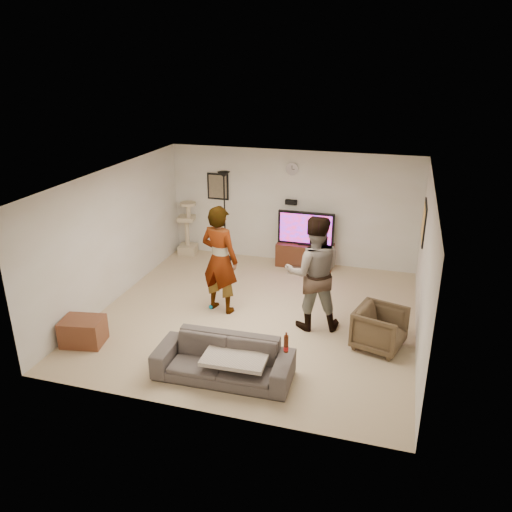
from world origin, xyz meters
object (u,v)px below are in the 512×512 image
(floor_lamp, at_px, (225,217))
(sofa, at_px, (223,359))
(tv_stand, at_px, (305,255))
(person_right, at_px, (313,273))
(cat_tree, at_px, (187,228))
(beer_bottle, at_px, (286,344))
(side_table, at_px, (83,331))
(person_left, at_px, (220,260))
(armchair, at_px, (380,328))
(tv, at_px, (306,228))

(floor_lamp, xyz_separation_m, sofa, (1.51, -4.33, -0.72))
(tv_stand, xyz_separation_m, person_right, (0.63, -2.61, 0.73))
(cat_tree, relative_size, sofa, 0.64)
(sofa, relative_size, beer_bottle, 7.92)
(tv_stand, height_order, side_table, tv_stand)
(cat_tree, relative_size, person_left, 0.64)
(cat_tree, height_order, armchair, cat_tree)
(person_right, xyz_separation_m, sofa, (-0.94, -1.83, -0.70))
(floor_lamp, relative_size, cat_tree, 1.60)
(floor_lamp, distance_m, side_table, 4.28)
(tv, xyz_separation_m, person_left, (-1.06, -2.48, 0.11))
(tv_stand, xyz_separation_m, cat_tree, (-2.79, -0.00, 0.37))
(cat_tree, height_order, side_table, cat_tree)
(beer_bottle, bearing_deg, sofa, 180.00)
(cat_tree, xyz_separation_m, person_right, (3.43, -2.60, 0.36))
(tv_stand, height_order, tv, tv)
(tv, relative_size, person_left, 0.62)
(tv_stand, bearing_deg, person_left, -113.22)
(tv_stand, xyz_separation_m, tv, (0.00, 0.00, 0.62))
(sofa, bearing_deg, tv, 84.51)
(sofa, bearing_deg, tv_stand, 84.51)
(tv, height_order, person_left, person_left)
(sofa, relative_size, armchair, 2.66)
(cat_tree, distance_m, side_table, 4.22)
(sofa, distance_m, armchair, 2.55)
(cat_tree, relative_size, person_right, 0.64)
(person_right, height_order, armchair, person_right)
(tv, relative_size, sofa, 0.62)
(tv_stand, relative_size, cat_tree, 0.98)
(tv_stand, relative_size, tv, 1.02)
(tv, bearing_deg, sofa, -93.92)
(tv_stand, bearing_deg, cat_tree, -179.90)
(floor_lamp, bearing_deg, tv_stand, 3.48)
(tv, distance_m, beer_bottle, 4.49)
(tv, xyz_separation_m, side_table, (-2.78, -4.21, -0.66))
(person_right, distance_m, side_table, 3.85)
(floor_lamp, height_order, side_table, floor_lamp)
(tv_stand, xyz_separation_m, floor_lamp, (-1.82, -0.11, 0.75))
(armchair, bearing_deg, floor_lamp, 67.00)
(sofa, bearing_deg, side_table, 173.06)
(tv_stand, xyz_separation_m, sofa, (-0.30, -4.44, 0.03))
(tv_stand, distance_m, beer_bottle, 4.50)
(person_left, bearing_deg, tv_stand, -98.98)
(person_left, bearing_deg, beer_bottle, 144.64)
(floor_lamp, bearing_deg, sofa, -70.75)
(tv, bearing_deg, floor_lamp, -176.52)
(tv, distance_m, side_table, 5.09)
(floor_lamp, bearing_deg, side_table, -103.28)
(sofa, xyz_separation_m, beer_bottle, (0.91, 0.00, 0.41))
(person_right, xyz_separation_m, beer_bottle, (-0.03, -1.83, -0.28))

